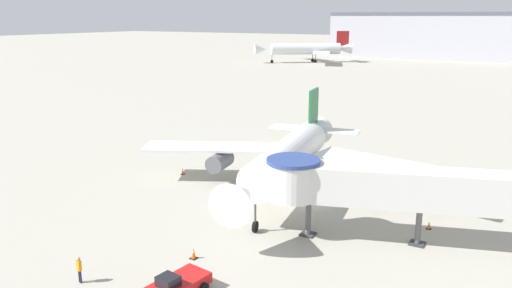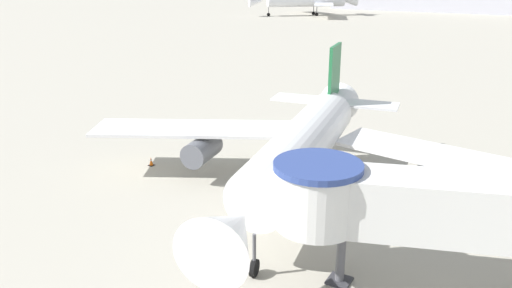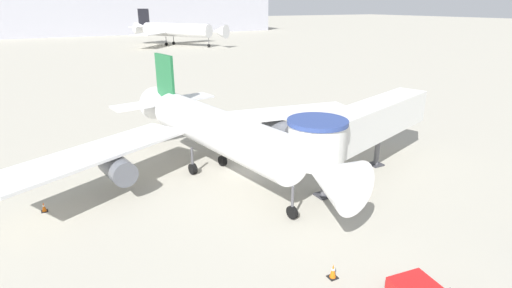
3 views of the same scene
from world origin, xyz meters
name	(u,v)px [view 2 (image 2 of 3)]	position (x,y,z in m)	size (l,w,h in m)	color
ground_plane	(338,212)	(0.00, 0.00, 0.00)	(800.00, 800.00, 0.00)	#A8A393
main_airplane	(304,146)	(-2.59, 0.39, 3.84)	(32.33, 25.36, 9.04)	white
jet_bridge	(443,207)	(6.81, -5.63, 4.43)	(17.40, 8.26, 6.11)	silver
traffic_cone_port_wing	(151,161)	(-15.40, 0.30, 0.33)	(0.42, 0.42, 0.69)	black
background_jet_red_tail	(308,0)	(-59.94, 130.50, 4.95)	(31.80, 29.65, 11.32)	silver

